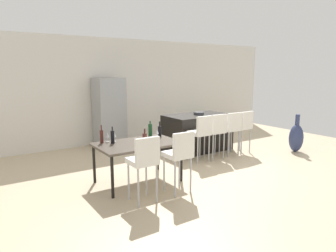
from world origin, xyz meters
name	(u,v)px	position (x,y,z in m)	size (l,w,h in m)	color
ground_plane	(202,162)	(0.00, 0.00, 0.00)	(10.00, 10.00, 0.00)	#C6B28E
back_wall	(138,90)	(0.00, 2.98, 1.45)	(10.00, 0.12, 2.90)	silver
kitchen_island	(197,132)	(0.59, 0.90, 0.46)	(1.65, 0.93, 0.92)	black
bar_chair_left	(201,131)	(0.00, 0.05, 0.70)	(0.40, 0.40, 1.05)	white
bar_chair_middle	(216,129)	(0.45, 0.05, 0.70)	(0.42, 0.42, 1.05)	white
bar_chair_right	(231,127)	(0.93, 0.05, 0.70)	(0.43, 0.43, 1.05)	white
bar_chair_far	(243,125)	(1.34, 0.05, 0.70)	(0.42, 0.42, 1.05)	white
dining_table	(138,146)	(-1.76, -0.28, 0.68)	(1.48, 0.94, 0.74)	#4C4238
dining_chair_near	(144,159)	(-2.09, -1.11, 0.70)	(0.40, 0.40, 1.05)	white
dining_chair_far	(180,152)	(-1.42, -1.11, 0.70)	(0.40, 0.40, 1.05)	white
wine_bottle_middle	(160,131)	(-1.15, -0.06, 0.85)	(0.07, 0.07, 0.30)	black
wine_bottle_right	(150,130)	(-1.26, 0.11, 0.86)	(0.08, 0.08, 0.29)	#194723
wine_bottle_far	(102,136)	(-2.30, 0.05, 0.86)	(0.06, 0.06, 0.33)	#471E19
wine_bottle_end	(145,139)	(-1.75, -0.54, 0.85)	(0.08, 0.08, 0.30)	#471E19
wine_bottle_inner	(113,137)	(-2.15, -0.08, 0.86)	(0.07, 0.07, 0.30)	black
wine_glass_left	(157,132)	(-1.26, -0.15, 0.86)	(0.07, 0.07, 0.17)	silver
wine_glass_near	(114,135)	(-2.06, 0.04, 0.86)	(0.07, 0.07, 0.17)	silver
wine_glass_corner	(107,135)	(-2.17, 0.09, 0.86)	(0.07, 0.07, 0.17)	silver
refrigerator	(109,112)	(-1.11, 2.54, 0.92)	(0.72, 0.68, 1.84)	#939699
fruit_bowl	(199,113)	(0.61, 0.88, 0.96)	(0.26, 0.26, 0.07)	#333338
floor_vase	(296,138)	(2.56, -0.61, 0.36)	(0.35, 0.35, 0.95)	navy
potted_plant	(204,122)	(2.20, 2.53, 0.36)	(0.41, 0.41, 0.61)	#38383D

